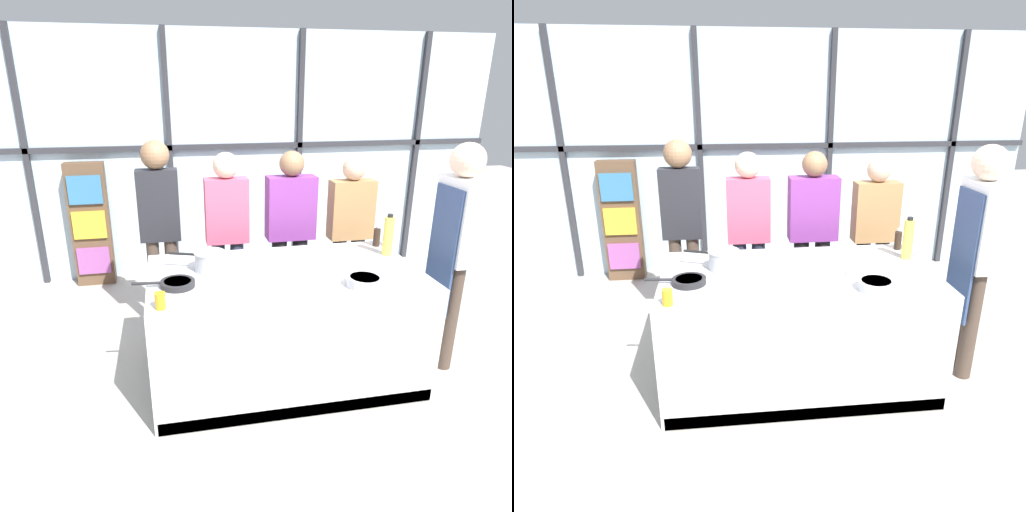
% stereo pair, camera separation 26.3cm
% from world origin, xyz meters
% --- Properties ---
extents(ground_plane, '(18.00, 18.00, 0.00)m').
position_xyz_m(ground_plane, '(0.00, 0.00, 0.00)').
color(ground_plane, '#ADA89E').
extents(back_window_wall, '(6.40, 0.10, 2.80)m').
position_xyz_m(back_window_wall, '(0.00, 2.39, 1.40)').
color(back_window_wall, silver).
rests_on(back_window_wall, ground_plane).
extents(bookshelf, '(0.42, 0.19, 1.42)m').
position_xyz_m(bookshelf, '(-1.71, 2.20, 0.71)').
color(bookshelf, brown).
rests_on(bookshelf, ground_plane).
extents(demo_island, '(2.02, 1.09, 0.90)m').
position_xyz_m(demo_island, '(-0.00, -0.00, 0.45)').
color(demo_island, silver).
rests_on(demo_island, ground_plane).
extents(chef, '(0.25, 0.39, 1.82)m').
position_xyz_m(chef, '(1.32, -0.07, 1.07)').
color(chef, '#47382D').
rests_on(chef, ground_plane).
extents(spectator_far_left, '(0.36, 0.25, 1.77)m').
position_xyz_m(spectator_far_left, '(-0.91, 0.98, 1.06)').
color(spectator_far_left, '#47382D').
rests_on(spectator_far_left, ground_plane).
extents(spectator_center_left, '(0.39, 0.23, 1.65)m').
position_xyz_m(spectator_center_left, '(-0.30, 0.98, 0.96)').
color(spectator_center_left, '#232838').
rests_on(spectator_center_left, ground_plane).
extents(spectator_center_right, '(0.46, 0.23, 1.65)m').
position_xyz_m(spectator_center_right, '(0.30, 0.98, 0.93)').
color(spectator_center_right, black).
rests_on(spectator_center_right, ground_plane).
extents(spectator_far_right, '(0.43, 0.22, 1.58)m').
position_xyz_m(spectator_far_right, '(0.91, 0.98, 0.89)').
color(spectator_far_right, black).
rests_on(spectator_far_right, ground_plane).
extents(frying_pan, '(0.43, 0.24, 0.04)m').
position_xyz_m(frying_pan, '(-0.80, -0.12, 0.92)').
color(frying_pan, '#232326').
rests_on(frying_pan, demo_island).
extents(saucepan, '(0.42, 0.24, 0.15)m').
position_xyz_m(saucepan, '(-0.55, 0.13, 0.97)').
color(saucepan, silver).
rests_on(saucepan, demo_island).
extents(white_plate, '(0.25, 0.25, 0.01)m').
position_xyz_m(white_plate, '(0.47, -0.07, 0.90)').
color(white_plate, white).
rests_on(white_plate, demo_island).
extents(mixing_bowl, '(0.25, 0.25, 0.07)m').
position_xyz_m(mixing_bowl, '(0.47, -0.37, 0.93)').
color(mixing_bowl, silver).
rests_on(mixing_bowl, demo_island).
extents(oil_bottle, '(0.08, 0.08, 0.34)m').
position_xyz_m(oil_bottle, '(0.91, 0.19, 1.06)').
color(oil_bottle, '#E0CC4C').
rests_on(oil_bottle, demo_island).
extents(pepper_grinder, '(0.06, 0.06, 0.19)m').
position_xyz_m(pepper_grinder, '(0.92, 0.41, 0.98)').
color(pepper_grinder, '#332319').
rests_on(pepper_grinder, demo_island).
extents(juice_glass_near, '(0.07, 0.07, 0.11)m').
position_xyz_m(juice_glass_near, '(-0.91, -0.45, 0.95)').
color(juice_glass_near, orange).
rests_on(juice_glass_near, demo_island).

